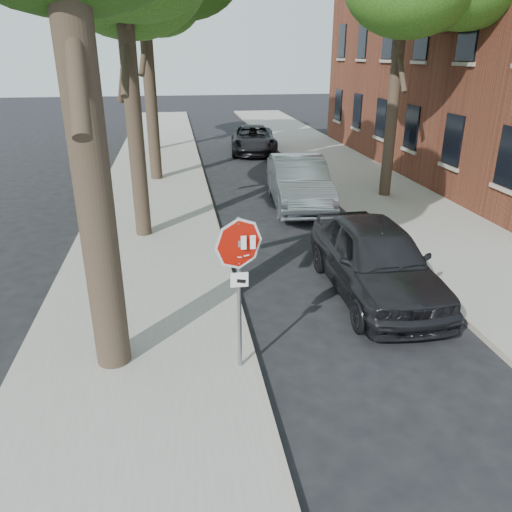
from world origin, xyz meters
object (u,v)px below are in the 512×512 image
at_px(car_a, 375,259).
at_px(car_b, 299,182).
at_px(stop_sign, 239,266).
at_px(tree_far, 143,5).
at_px(car_d, 253,139).

height_order(car_a, car_b, car_b).
distance_m(stop_sign, tree_far, 21.88).
xyz_separation_m(stop_sign, car_d, (3.30, 19.77, -1.25)).
height_order(stop_sign, tree_far, tree_far).
bearing_deg(car_b, car_d, 95.13).
relative_size(stop_sign, car_b, 0.51).
bearing_deg(tree_far, car_a, -74.06).
distance_m(stop_sign, car_b, 10.13).
bearing_deg(stop_sign, tree_far, 95.46).
height_order(stop_sign, car_b, stop_sign).
bearing_deg(car_a, stop_sign, -142.09).
xyz_separation_m(stop_sign, car_a, (3.30, 2.50, -1.12)).
bearing_deg(car_d, car_a, -83.87).
height_order(tree_far, car_d, tree_far).
height_order(car_b, car_d, car_b).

